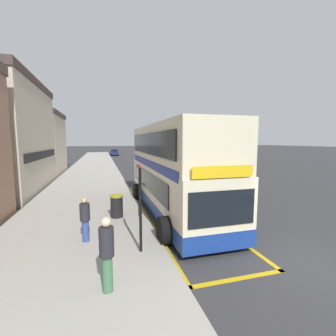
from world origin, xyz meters
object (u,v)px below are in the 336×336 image
(parked_car_white_ahead, at_px, (163,156))
(double_decker_bus, at_px, (172,172))
(pedestrian_further_back, at_px, (107,251))
(parked_car_navy_kerbside, at_px, (114,152))
(pedestrian_waiting_near_sign, at_px, (85,218))
(bus_stop_sign, at_px, (140,201))
(litter_bin, at_px, (117,206))

(parked_car_white_ahead, bearing_deg, double_decker_bus, -102.00)
(parked_car_white_ahead, distance_m, pedestrian_further_back, 37.56)
(double_decker_bus, relative_size, parked_car_navy_kerbside, 2.48)
(pedestrian_waiting_near_sign, bearing_deg, parked_car_navy_kerbside, 85.90)
(bus_stop_sign, height_order, pedestrian_waiting_near_sign, bus_stop_sign)
(bus_stop_sign, height_order, litter_bin, bus_stop_sign)
(double_decker_bus, bearing_deg, bus_stop_sign, -119.05)
(double_decker_bus, relative_size, parked_car_white_ahead, 2.48)
(double_decker_bus, distance_m, parked_car_white_ahead, 30.82)
(bus_stop_sign, distance_m, litter_bin, 3.78)
(pedestrian_waiting_near_sign, distance_m, pedestrian_further_back, 3.12)
(pedestrian_further_back, bearing_deg, double_decker_bus, 60.65)
(double_decker_bus, distance_m, pedestrian_waiting_near_sign, 5.20)
(bus_stop_sign, bearing_deg, double_decker_bus, 60.95)
(parked_car_white_ahead, height_order, pedestrian_waiting_near_sign, pedestrian_waiting_near_sign)
(parked_car_navy_kerbside, bearing_deg, double_decker_bus, -87.88)
(double_decker_bus, height_order, parked_car_navy_kerbside, double_decker_bus)
(bus_stop_sign, distance_m, pedestrian_waiting_near_sign, 2.25)
(parked_car_white_ahead, relative_size, pedestrian_further_back, 2.35)
(double_decker_bus, distance_m, pedestrian_further_back, 7.04)
(bus_stop_sign, relative_size, litter_bin, 2.68)
(bus_stop_sign, xyz_separation_m, parked_car_navy_kerbside, (1.87, 51.48, -0.95))
(double_decker_bus, relative_size, bus_stop_sign, 3.78)
(double_decker_bus, relative_size, pedestrian_waiting_near_sign, 6.70)
(double_decker_bus, relative_size, pedestrian_further_back, 5.83)
(parked_car_navy_kerbside, xyz_separation_m, litter_bin, (-2.39, -47.90, -0.14))
(bus_stop_sign, height_order, pedestrian_further_back, bus_stop_sign)
(double_decker_bus, height_order, pedestrian_further_back, double_decker_bus)
(parked_car_white_ahead, xyz_separation_m, pedestrian_further_back, (-10.69, -36.00, 0.32))
(bus_stop_sign, bearing_deg, pedestrian_waiting_near_sign, 145.32)
(double_decker_bus, xyz_separation_m, parked_car_navy_kerbside, (-0.48, 47.25, -1.26))
(parked_car_navy_kerbside, distance_m, pedestrian_further_back, 53.41)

